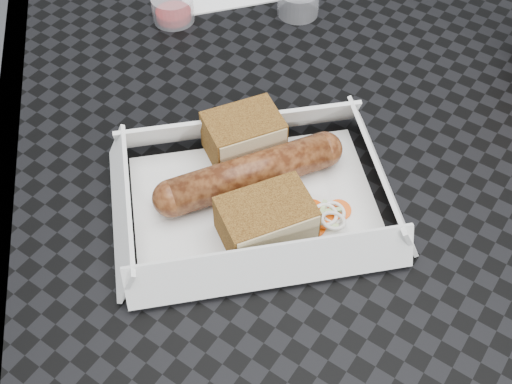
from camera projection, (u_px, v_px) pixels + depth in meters
ground at (321, 377)px, 1.27m from camera, size 60.00×60.00×0.00m
patio_table at (366, 142)px, 0.75m from camera, size 0.80×0.80×0.74m
food_tray at (254, 203)px, 0.59m from camera, size 0.22×0.15×0.00m
bratwurst at (250, 173)px, 0.59m from camera, size 0.18×0.07×0.03m
bread_near at (244, 136)px, 0.61m from camera, size 0.08×0.06×0.04m
bread_far at (266, 220)px, 0.55m from camera, size 0.09×0.07×0.04m
veg_garnish at (327, 220)px, 0.57m from camera, size 0.03×0.03×0.00m
condiment_cup_sauce at (173, 9)px, 0.76m from camera, size 0.05×0.05×0.03m
condiment_cup_empty at (298, 2)px, 0.77m from camera, size 0.05×0.05×0.03m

